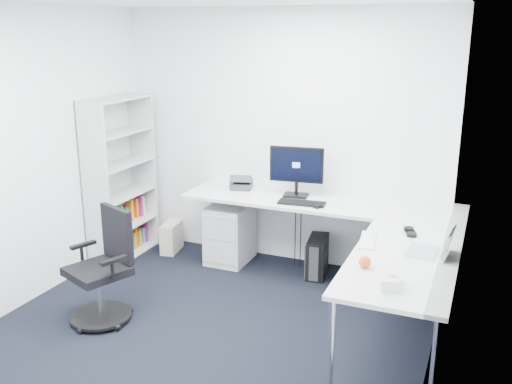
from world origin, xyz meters
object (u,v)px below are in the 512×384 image
at_px(l_desk, 308,251).
at_px(bookshelf, 120,179).
at_px(task_chair, 97,268).
at_px(monitor, 296,171).
at_px(laptop, 423,239).

height_order(l_desk, bookshelf, bookshelf).
relative_size(task_chair, monitor, 1.79).
xyz_separation_m(task_chair, laptop, (2.61, 0.63, 0.43)).
distance_m(l_desk, monitor, 0.84).
height_order(l_desk, laptop, laptop).
distance_m(l_desk, laptop, 1.40).
height_order(l_desk, task_chair, task_chair).
height_order(bookshelf, laptop, bookshelf).
xyz_separation_m(bookshelf, task_chair, (0.69, -1.34, -0.39)).
relative_size(l_desk, bookshelf, 1.56).
bearing_deg(bookshelf, task_chair, -62.83).
bearing_deg(l_desk, bookshelf, 178.68).
bearing_deg(task_chair, bookshelf, 139.00).
xyz_separation_m(l_desk, monitor, (-0.28, 0.42, 0.67)).
bearing_deg(bookshelf, laptop, -12.17).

